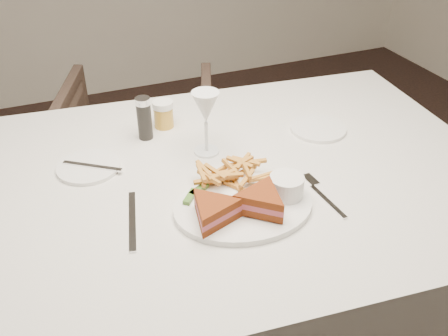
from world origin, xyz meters
The scene contains 3 objects.
table centered at (0.15, 0.28, 0.38)m, with size 1.44×0.96×0.75m, color silver.
chair_far centered at (0.15, 1.20, 0.33)m, with size 0.64×0.60×0.66m, color #49372D.
table_setting centered at (0.15, 0.23, 0.79)m, with size 0.81×0.69×0.18m.
Camera 1 is at (-0.22, -0.69, 1.46)m, focal length 40.00 mm.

